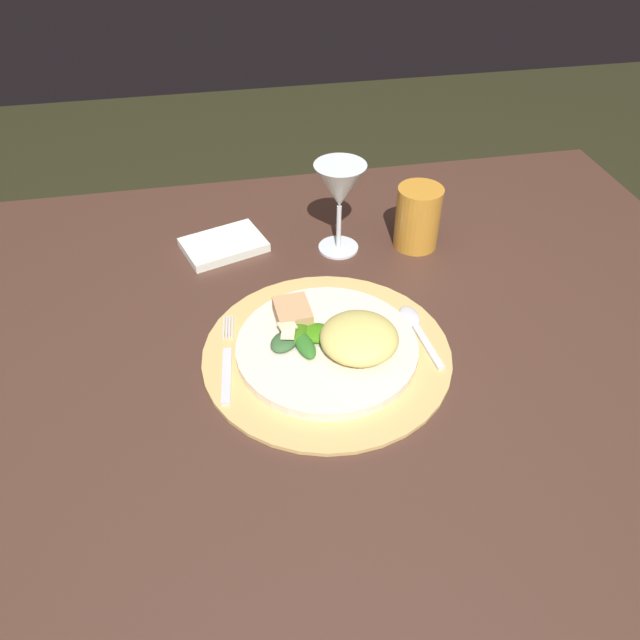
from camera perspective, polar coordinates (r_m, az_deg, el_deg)
The scene contains 12 objects.
ground_plane at distance 1.46m, azimuth 2.70°, elevation -23.39°, with size 6.00×6.00×0.00m, color black.
dining_table at distance 0.96m, azimuth 3.81°, elevation -8.04°, with size 1.22×1.00×0.74m.
placemat at distance 0.83m, azimuth 0.65°, elevation -3.11°, with size 0.34×0.34×0.01m, color tan.
dinner_plate at distance 0.82m, azimuth 0.66°, elevation -2.60°, with size 0.25×0.25×0.01m, color silver.
pasta_serving at distance 0.80m, azimuth 3.72°, elevation -1.67°, with size 0.11×0.11×0.04m, color #E0CF6B.
salad_greens at distance 0.82m, azimuth -1.91°, elevation -1.67°, with size 0.10×0.08×0.03m.
bread_piece at distance 0.85m, azimuth -2.61°, elevation 0.64°, with size 0.06×0.05×0.02m, color tan.
fork at distance 0.82m, azimuth -8.77°, elevation -3.93°, with size 0.03×0.17×0.00m.
spoon at distance 0.88m, azimuth 8.93°, elevation -0.46°, with size 0.03×0.13×0.01m.
napkin at distance 1.04m, azimuth -9.08°, elevation 7.03°, with size 0.13×0.09×0.01m, color white.
wine_glass at distance 0.97m, azimuth 1.88°, elevation 12.30°, with size 0.08×0.08×0.15m.
amber_tumbler at distance 1.03m, azimuth 9.22°, elevation 9.55°, with size 0.07×0.07×0.11m, color orange.
Camera 1 is at (-0.18, -0.60, 1.32)m, focal length 33.86 mm.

